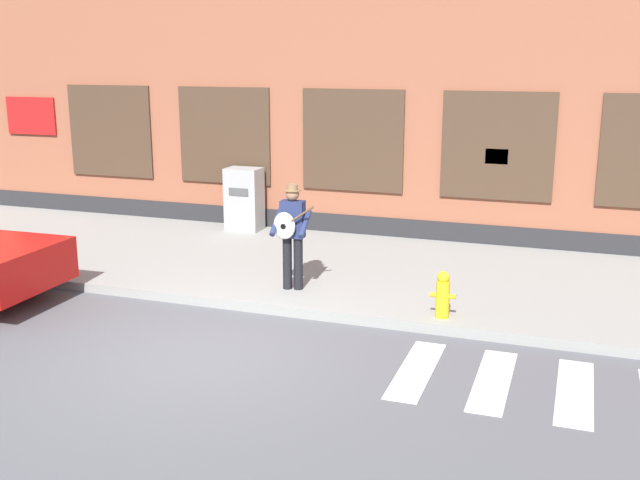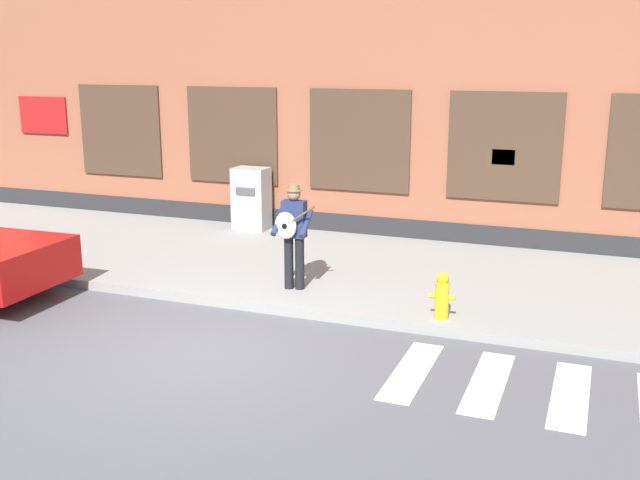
{
  "view_description": "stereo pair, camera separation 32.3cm",
  "coord_description": "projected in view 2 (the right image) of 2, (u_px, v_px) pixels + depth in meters",
  "views": [
    {
      "loc": [
        4.57,
        -8.24,
        3.89
      ],
      "look_at": [
        0.93,
        2.08,
        1.18
      ],
      "focal_mm": 42.0,
      "sensor_mm": 36.0,
      "label": 1
    },
    {
      "loc": [
        4.87,
        -8.13,
        3.89
      ],
      "look_at": [
        0.93,
        2.08,
        1.18
      ],
      "focal_mm": 42.0,
      "sensor_mm": 36.0,
      "label": 2
    }
  ],
  "objects": [
    {
      "name": "fire_hydrant",
      "position": [
        442.0,
        296.0,
        10.83
      ],
      "size": [
        0.38,
        0.2,
        0.7
      ],
      "color": "gold",
      "rests_on": "sidewalk"
    },
    {
      "name": "building_backdrop",
      "position": [
        388.0,
        39.0,
        16.94
      ],
      "size": [
        28.0,
        4.06,
        8.5
      ],
      "color": "#99563D",
      "rests_on": "ground"
    },
    {
      "name": "sidewalk",
      "position": [
        316.0,
        266.0,
        13.87
      ],
      "size": [
        28.0,
        5.02,
        0.15
      ],
      "color": "gray",
      "rests_on": "ground"
    },
    {
      "name": "crosswalk",
      "position": [
        614.0,
        402.0,
        8.62
      ],
      "size": [
        5.2,
        1.9,
        0.01
      ],
      "color": "silver",
      "rests_on": "ground"
    },
    {
      "name": "busker",
      "position": [
        293.0,
        230.0,
        12.05
      ],
      "size": [
        0.72,
        0.55,
        1.74
      ],
      "color": "black",
      "rests_on": "sidewalk"
    },
    {
      "name": "utility_box",
      "position": [
        251.0,
        199.0,
        16.36
      ],
      "size": [
        0.75,
        0.56,
        1.36
      ],
      "color": "#9E9E9E",
      "rests_on": "sidewalk"
    },
    {
      "name": "ground_plane",
      "position": [
        199.0,
        354.0,
        10.0
      ],
      "size": [
        160.0,
        160.0,
        0.0
      ],
      "primitive_type": "plane",
      "color": "#56565B"
    }
  ]
}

